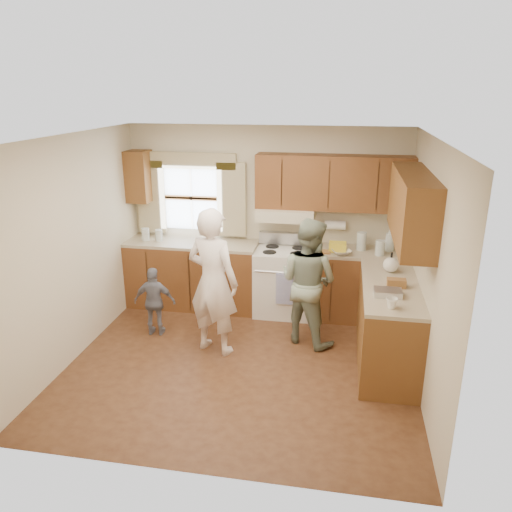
% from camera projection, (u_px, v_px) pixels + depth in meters
% --- Properties ---
extents(room, '(3.80, 3.80, 3.80)m').
position_uv_depth(room, '(240.00, 258.00, 5.26)').
color(room, '#422314').
rests_on(room, ground).
extents(kitchen_fixtures, '(3.80, 2.25, 2.15)m').
position_uv_depth(kitchen_fixtures, '(306.00, 265.00, 6.29)').
color(kitchen_fixtures, '#43280E').
rests_on(kitchen_fixtures, ground).
extents(stove, '(0.76, 0.67, 1.07)m').
position_uv_depth(stove, '(284.00, 280.00, 6.80)').
color(stove, silver).
rests_on(stove, ground).
extents(woman_left, '(0.73, 0.59, 1.73)m').
position_uv_depth(woman_left, '(213.00, 282.00, 5.67)').
color(woman_left, white).
rests_on(woman_left, ground).
extents(woman_right, '(0.94, 0.88, 1.55)m').
position_uv_depth(woman_right, '(308.00, 282.00, 5.92)').
color(woman_right, '#264132').
rests_on(woman_right, ground).
extents(child, '(0.53, 0.26, 0.88)m').
position_uv_depth(child, '(155.00, 302.00, 6.18)').
color(child, slate).
rests_on(child, ground).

